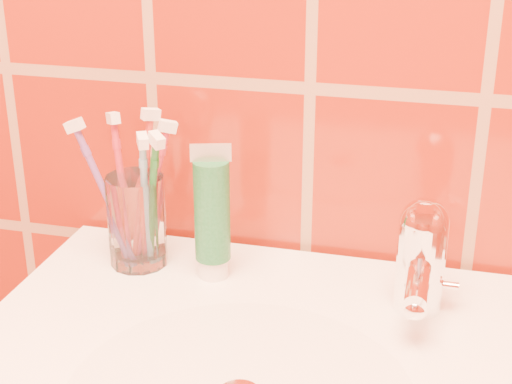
# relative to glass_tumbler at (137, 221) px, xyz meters

# --- Properties ---
(glass_tumbler) EXTENTS (0.07, 0.07, 0.10)m
(glass_tumbler) POSITION_rel_glass_tumbler_xyz_m (0.00, 0.00, 0.00)
(glass_tumbler) COLOR white
(glass_tumbler) RESTS_ON pedestal_sink
(toothpaste_tube) EXTENTS (0.04, 0.04, 0.15)m
(toothpaste_tube) POSITION_rel_glass_tumbler_xyz_m (0.09, -0.01, 0.02)
(toothpaste_tube) COLOR white
(toothpaste_tube) RESTS_ON pedestal_sink
(faucet) EXTENTS (0.05, 0.11, 0.12)m
(faucet) POSITION_rel_glass_tumbler_xyz_m (0.31, -0.03, 0.01)
(faucet) COLOR white
(faucet) RESTS_ON pedestal_sink
(toothbrush_0) EXTENTS (0.10, 0.09, 0.17)m
(toothbrush_0) POSITION_rel_glass_tumbler_xyz_m (-0.03, -0.01, 0.03)
(toothbrush_0) COLOR #6A408A
(toothbrush_0) RESTS_ON glass_tumbler
(toothbrush_1) EXTENTS (0.11, 0.10, 0.18)m
(toothbrush_1) POSITION_rel_glass_tumbler_xyz_m (0.02, -0.01, 0.03)
(toothbrush_1) COLOR #1D6D28
(toothbrush_1) RESTS_ON glass_tumbler
(toothbrush_2) EXTENTS (0.09, 0.09, 0.18)m
(toothbrush_2) POSITION_rel_glass_tumbler_xyz_m (-0.02, 0.01, 0.03)
(toothbrush_2) COLOR #AB2435
(toothbrush_2) RESTS_ON glass_tumbler
(toothbrush_3) EXTENTS (0.11, 0.10, 0.17)m
(toothbrush_3) POSITION_rel_glass_tumbler_xyz_m (0.01, 0.02, 0.03)
(toothbrush_3) COLOR #BC283C
(toothbrush_3) RESTS_ON glass_tumbler
(toothbrush_4) EXTENTS (0.07, 0.08, 0.17)m
(toothbrush_4) POSITION_rel_glass_tumbler_xyz_m (0.01, -0.01, 0.03)
(toothbrush_4) COLOR #77B0D4
(toothbrush_4) RESTS_ON glass_tumbler
(toothbrush_5) EXTENTS (0.08, 0.08, 0.19)m
(toothbrush_5) POSITION_rel_glass_tumbler_xyz_m (0.00, 0.02, 0.03)
(toothbrush_5) COLOR red
(toothbrush_5) RESTS_ON glass_tumbler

